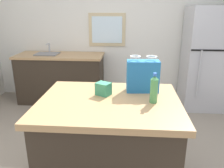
{
  "coord_description": "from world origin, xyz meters",
  "views": [
    {
      "loc": [
        -0.0,
        -2.1,
        1.7
      ],
      "look_at": [
        -0.17,
        0.06,
        0.97
      ],
      "focal_mm": 36.39,
      "sensor_mm": 36.0,
      "label": 1
    }
  ],
  "objects_px": {
    "shopping_bag": "(143,76)",
    "refrigerator": "(206,59)",
    "small_box": "(104,89)",
    "kitchen_island": "(110,144)",
    "bottle": "(154,89)"
  },
  "relations": [
    {
      "from": "refrigerator",
      "to": "small_box",
      "type": "relative_size",
      "value": 13.5
    },
    {
      "from": "refrigerator",
      "to": "shopping_bag",
      "type": "xyz_separation_m",
      "value": [
        -1.17,
        -1.81,
        0.21
      ]
    },
    {
      "from": "refrigerator",
      "to": "small_box",
      "type": "height_order",
      "value": "refrigerator"
    },
    {
      "from": "shopping_bag",
      "to": "bottle",
      "type": "relative_size",
      "value": 1.32
    },
    {
      "from": "shopping_bag",
      "to": "small_box",
      "type": "relative_size",
      "value": 2.75
    },
    {
      "from": "kitchen_island",
      "to": "refrigerator",
      "type": "xyz_separation_m",
      "value": [
        1.48,
        2.06,
        0.4
      ]
    },
    {
      "from": "kitchen_island",
      "to": "small_box",
      "type": "relative_size",
      "value": 9.83
    },
    {
      "from": "kitchen_island",
      "to": "shopping_bag",
      "type": "relative_size",
      "value": 3.58
    },
    {
      "from": "shopping_bag",
      "to": "refrigerator",
      "type": "bearing_deg",
      "value": 57.01
    },
    {
      "from": "refrigerator",
      "to": "kitchen_island",
      "type": "bearing_deg",
      "value": -125.63
    },
    {
      "from": "small_box",
      "to": "shopping_bag",
      "type": "bearing_deg",
      "value": 19.36
    },
    {
      "from": "kitchen_island",
      "to": "bottle",
      "type": "relative_size",
      "value": 4.73
    },
    {
      "from": "refrigerator",
      "to": "shopping_bag",
      "type": "distance_m",
      "value": 2.16
    },
    {
      "from": "refrigerator",
      "to": "bottle",
      "type": "height_order",
      "value": "refrigerator"
    },
    {
      "from": "bottle",
      "to": "refrigerator",
      "type": "bearing_deg",
      "value": 62.39
    }
  ]
}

